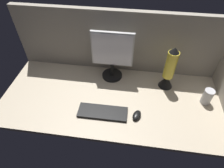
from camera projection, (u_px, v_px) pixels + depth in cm
name	position (u px, v px, depth cm)	size (l,w,h in cm)	color
ground_plane	(113.00, 98.00, 155.39)	(180.00, 80.00, 3.00)	tan
cubicle_wall_back	(119.00, 42.00, 160.98)	(180.00, 5.00, 55.78)	gray
monitor	(112.00, 54.00, 155.86)	(34.65, 18.00, 43.69)	black
keyboard	(103.00, 112.00, 141.77)	(37.00, 13.00, 2.00)	black
mouse	(137.00, 115.00, 138.89)	(5.60, 9.60, 3.40)	black
mug_steel	(207.00, 96.00, 145.60)	(7.52, 7.52, 12.95)	#B2B2B7
lava_lamp	(169.00, 71.00, 151.74)	(11.86, 11.86, 38.83)	black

